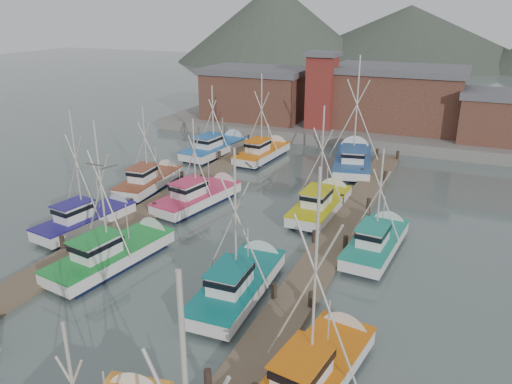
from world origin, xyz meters
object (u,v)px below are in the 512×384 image
at_px(lookout_tower, 322,90).
at_px(boat_8, 202,196).
at_px(boat_4, 118,252).
at_px(boat_12, 264,152).

bearing_deg(lookout_tower, boat_8, -95.39).
distance_m(boat_4, boat_12, 23.75).
relative_size(boat_8, boat_12, 0.95).
height_order(boat_4, boat_8, boat_4).
height_order(boat_4, boat_12, boat_4).
distance_m(lookout_tower, boat_4, 34.91).
xyz_separation_m(boat_4, boat_12, (-0.39, 23.75, -0.00)).
xyz_separation_m(boat_4, boat_8, (-0.09, 10.35, -0.01)).
xyz_separation_m(boat_8, boat_12, (-0.30, 13.40, 0.01)).
relative_size(lookout_tower, boat_8, 0.97).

